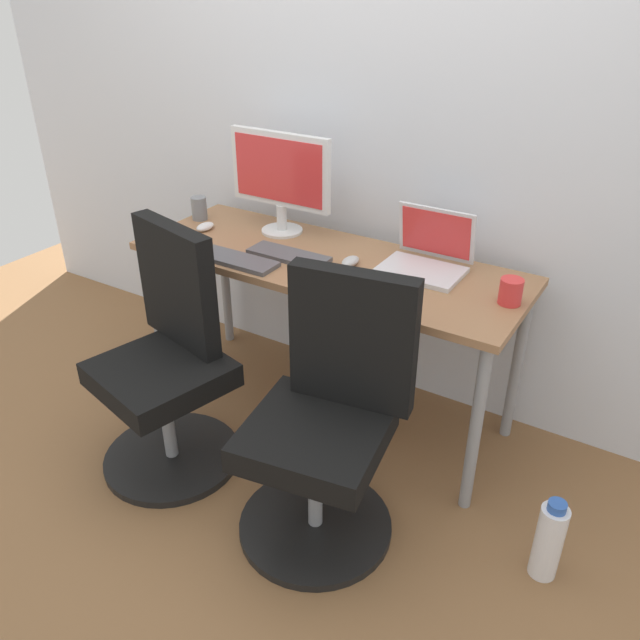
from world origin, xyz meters
name	(u,v)px	position (x,y,z in m)	size (l,w,h in m)	color
ground_plane	(326,406)	(0.00, 0.00, 0.00)	(5.28, 5.28, 0.00)	brown
back_wall	(376,95)	(0.00, 0.37, 1.30)	(4.40, 0.04, 2.60)	silver
desk	(327,276)	(0.00, 0.00, 0.65)	(1.60, 0.58, 0.73)	#996B47
office_chair_left	(169,364)	(-0.36, -0.57, 0.42)	(0.54, 0.54, 0.94)	black
office_chair_right	(328,425)	(0.35, -0.57, 0.42)	(0.54, 0.54, 0.94)	black
water_bottle_on_floor	(549,541)	(1.08, -0.40, 0.15)	(0.09, 0.09, 0.31)	white
desktop_monitor	(280,176)	(-0.32, 0.15, 0.98)	(0.48, 0.18, 0.43)	silver
open_laptop	(427,255)	(0.37, 0.13, 0.78)	(0.31, 0.26, 0.23)	silver
keyboard_by_monitor	(237,260)	(-0.28, -0.21, 0.74)	(0.34, 0.12, 0.02)	#515156
keyboard_by_laptop	(289,255)	(-0.14, -0.07, 0.74)	(0.34, 0.12, 0.02)	#515156
mouse_by_monitor	(205,227)	(-0.62, -0.01, 0.74)	(0.06, 0.10, 0.03)	silver
mouse_by_laptop	(350,261)	(0.11, 0.00, 0.74)	(0.06, 0.10, 0.03)	#B7B7B7
coffee_mug	(511,291)	(0.73, 0.01, 0.77)	(0.08, 0.08, 0.09)	red
pen_cup	(199,208)	(-0.73, 0.08, 0.78)	(0.07, 0.07, 0.10)	slate
phone_near_monitor	(377,296)	(0.32, -0.19, 0.73)	(0.07, 0.14, 0.01)	black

